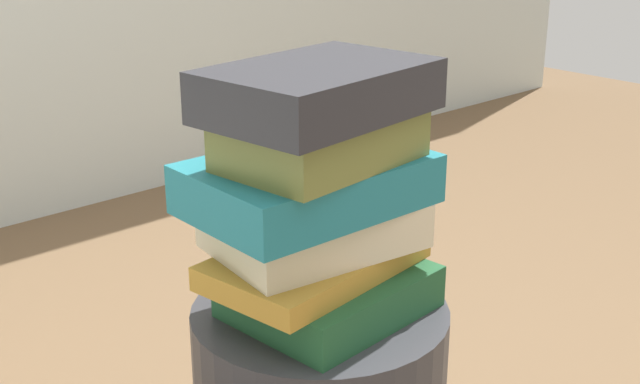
% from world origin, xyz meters
% --- Properties ---
extents(book_forest, '(0.26, 0.22, 0.06)m').
position_xyz_m(book_forest, '(0.01, -0.01, 0.59)').
color(book_forest, '#1E512D').
rests_on(book_forest, side_table).
extents(book_ochre, '(0.31, 0.21, 0.03)m').
position_xyz_m(book_ochre, '(-0.01, 0.00, 0.64)').
color(book_ochre, '#B7842D').
rests_on(book_ochre, book_forest).
extents(book_cream, '(0.28, 0.21, 0.06)m').
position_xyz_m(book_cream, '(0.00, 0.01, 0.68)').
color(book_cream, beige).
rests_on(book_cream, book_ochre).
extents(book_teal, '(0.30, 0.21, 0.06)m').
position_xyz_m(book_teal, '(-0.01, 0.01, 0.74)').
color(book_teal, '#1E727F').
rests_on(book_teal, book_cream).
extents(book_olive, '(0.26, 0.19, 0.06)m').
position_xyz_m(book_olive, '(-0.01, -0.01, 0.81)').
color(book_olive, olive).
rests_on(book_olive, book_teal).
extents(book_charcoal, '(0.30, 0.22, 0.06)m').
position_xyz_m(book_charcoal, '(-0.01, -0.01, 0.87)').
color(book_charcoal, '#28282D').
rests_on(book_charcoal, book_olive).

